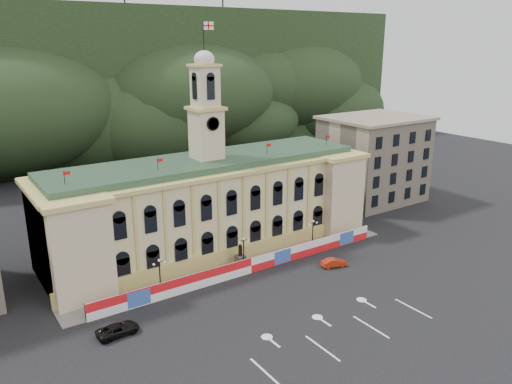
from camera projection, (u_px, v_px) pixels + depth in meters
ground at (315, 315)px, 64.73m from camera, size 260.00×260.00×0.00m
lane_markings at (342, 333)px, 60.77m from camera, size 26.00×10.00×0.02m
hill_ridge at (61, 90)px, 155.66m from camera, size 230.00×80.00×64.00m
city_hall at (209, 203)px, 84.32m from camera, size 56.20×17.60×37.10m
side_building_right at (373, 159)px, 109.62m from camera, size 21.00×17.00×18.60m
hoarding_fence at (251, 265)px, 76.33m from camera, size 50.00×0.44×2.50m
pavement at (241, 266)px, 78.76m from camera, size 56.00×5.50×0.16m
statue at (240, 259)px, 78.64m from camera, size 1.40×1.40×3.72m
lamp_left at (160, 273)px, 69.77m from camera, size 1.96×0.44×5.15m
lamp_center at (244, 250)px, 77.30m from camera, size 1.96×0.44×5.15m
lamp_right at (313, 232)px, 84.82m from camera, size 1.96×0.44×5.15m
red_sedan at (334, 263)px, 78.57m from camera, size 3.67×4.93×1.37m
black_suv at (118, 330)px, 60.25m from camera, size 2.73×5.33×1.44m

